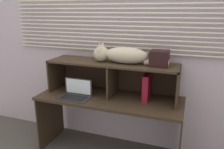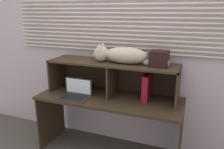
{
  "view_description": "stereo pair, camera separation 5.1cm",
  "coord_description": "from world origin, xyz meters",
  "px_view_note": "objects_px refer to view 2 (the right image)",
  "views": [
    {
      "loc": [
        0.82,
        -1.99,
        1.66
      ],
      "look_at": [
        0.0,
        0.3,
        0.96
      ],
      "focal_mm": 35.64,
      "sensor_mm": 36.0,
      "label": 1
    },
    {
      "loc": [
        0.87,
        -1.97,
        1.66
      ],
      "look_at": [
        0.0,
        0.3,
        0.96
      ],
      "focal_mm": 35.64,
      "sensor_mm": 36.0,
      "label": 2
    }
  ],
  "objects_px": {
    "laptop": "(76,93)",
    "binder_upright": "(147,87)",
    "cat": "(121,55)",
    "book_stack": "(80,87)",
    "storage_box": "(159,59)"
  },
  "relations": [
    {
      "from": "laptop",
      "to": "book_stack",
      "type": "bearing_deg",
      "value": 105.41
    },
    {
      "from": "laptop",
      "to": "binder_upright",
      "type": "xyz_separation_m",
      "value": [
        0.77,
        0.22,
        0.1
      ]
    },
    {
      "from": "laptop",
      "to": "storage_box",
      "type": "bearing_deg",
      "value": 13.84
    },
    {
      "from": "binder_upright",
      "to": "book_stack",
      "type": "distance_m",
      "value": 0.83
    },
    {
      "from": "cat",
      "to": "laptop",
      "type": "relative_size",
      "value": 2.48
    },
    {
      "from": "laptop",
      "to": "book_stack",
      "type": "relative_size",
      "value": 1.36
    },
    {
      "from": "book_stack",
      "to": "storage_box",
      "type": "height_order",
      "value": "storage_box"
    },
    {
      "from": "laptop",
      "to": "cat",
      "type": "bearing_deg",
      "value": 25.16
    },
    {
      "from": "cat",
      "to": "binder_upright",
      "type": "height_order",
      "value": "cat"
    },
    {
      "from": "book_stack",
      "to": "storage_box",
      "type": "relative_size",
      "value": 1.32
    },
    {
      "from": "cat",
      "to": "binder_upright",
      "type": "xyz_separation_m",
      "value": [
        0.3,
        0.0,
        -0.33
      ]
    },
    {
      "from": "binder_upright",
      "to": "storage_box",
      "type": "bearing_deg",
      "value": 0.0
    },
    {
      "from": "cat",
      "to": "binder_upright",
      "type": "bearing_deg",
      "value": 0.0
    },
    {
      "from": "binder_upright",
      "to": "cat",
      "type": "bearing_deg",
      "value": -180.0
    },
    {
      "from": "laptop",
      "to": "binder_upright",
      "type": "bearing_deg",
      "value": 15.8
    }
  ]
}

